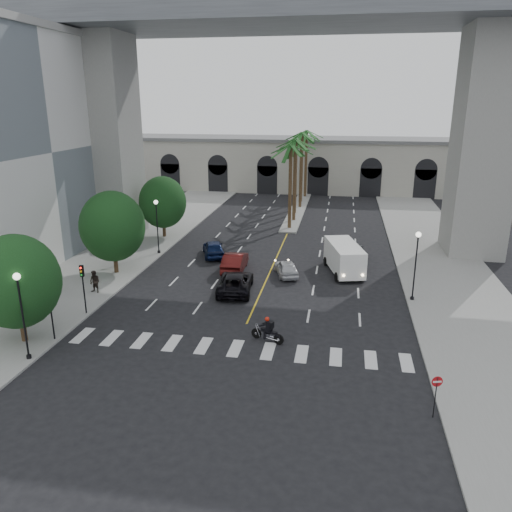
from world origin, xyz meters
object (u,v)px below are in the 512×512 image
Objects in this scene: pedestrian_b at (95,282)px; do_not_enter_sign at (436,388)px; lamp_post_left_far at (157,222)px; traffic_signal_near at (50,304)px; lamp_post_left_near at (22,309)px; pedestrian_a at (55,281)px; car_d at (351,252)px; cargo_van at (344,257)px; car_e at (214,248)px; lamp_post_right at (416,260)px; car_b at (235,262)px; motorcycle_rider at (268,331)px; traffic_signal_far at (83,281)px; car_a at (286,268)px; car_c at (235,282)px.

pedestrian_b is 26.00m from do_not_enter_sign.
lamp_post_left_far reaches higher than traffic_signal_near.
pedestrian_a is at bearing 112.64° from lamp_post_left_near.
lamp_post_left_far is at bearing 0.08° from car_d.
car_e is at bearing 152.60° from cargo_van.
car_e is at bearing 0.04° from car_d.
pedestrian_a is at bearing -172.59° from lamp_post_right.
car_b is (-14.50, 4.59, -2.40)m from lamp_post_right.
car_e is (-7.83, 16.64, 0.04)m from motorcycle_rider.
motorcycle_rider is at bearing -8.45° from pedestrian_b.
traffic_signal_far is 0.92× the size of car_a.
lamp_post_left_far is (0.00, 21.00, 0.00)m from lamp_post_left_near.
car_a is at bearing -177.68° from cargo_van.
lamp_post_left_far is 18.49m from car_d.
do_not_enter_sign reaches higher than car_b.
do_not_enter_sign reaches higher than car_a.
lamp_post_left_far is 24.16m from lamp_post_right.
car_e is at bearing 110.77° from do_not_enter_sign.
car_b is 0.91× the size of car_c.
car_c is (1.11, -4.90, -0.06)m from car_b.
do_not_enter_sign is (3.75, -23.83, 0.73)m from car_d.
traffic_signal_near is 0.92× the size of car_a.
lamp_post_left_far is at bearing 90.40° from traffic_signal_far.
traffic_signal_near is at bearing 31.38° from car_a.
car_d is (18.20, 15.74, -1.65)m from traffic_signal_far.
car_a is 2.02× the size of pedestrian_a.
traffic_signal_far is 1.67× the size of do_not_enter_sign.
traffic_signal_near is 0.80× the size of car_e.
motorcycle_rider reaches higher than car_c.
lamp_post_left_near is 22.17m from do_not_enter_sign.
traffic_signal_far is at bearing -51.34° from pedestrian_a.
cargo_van reaches higher than car_d.
lamp_post_left_far reaches higher than traffic_signal_far.
car_c is at bearing 47.59° from traffic_signal_near.
do_not_enter_sign is (21.96, -8.09, -0.92)m from traffic_signal_far.
car_c is 0.92× the size of car_d.
motorcycle_rider is 13.76m from car_b.
car_a is 18.51m from pedestrian_a.
car_b is at bearing -22.32° from lamp_post_left_far.
car_a is at bearing 113.31° from motorcycle_rider.
car_d is 3.74m from cargo_van.
car_d reaches higher than car_a.
car_d is (18.30, 22.24, -2.36)m from lamp_post_left_near.
cargo_van is at bearing 7.92° from pedestrian_a.
lamp_post_right is 19.48m from car_e.
cargo_van reaches higher than motorcycle_rider.
do_not_enter_sign is at bearing -92.92° from lamp_post_right.
pedestrian_a is 2.97m from pedestrian_b.
lamp_post_right reaches higher than car_b.
motorcycle_rider is 0.43× the size of car_b.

